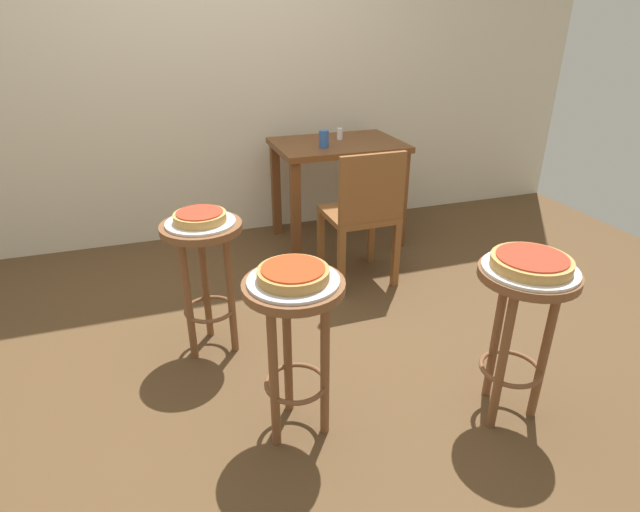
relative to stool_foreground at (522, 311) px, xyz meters
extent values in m
plane|color=brown|center=(-0.84, 0.78, -0.50)|extent=(6.00, 6.00, 0.00)
cube|color=beige|center=(-0.84, 2.43, 1.00)|extent=(6.00, 0.10, 3.00)
cylinder|color=brown|center=(0.00, 0.00, 0.16)|extent=(0.37, 0.37, 0.03)
cylinder|color=brown|center=(0.00, 0.12, -0.18)|extent=(0.04, 0.04, 0.64)
cylinder|color=brown|center=(-0.10, -0.06, -0.18)|extent=(0.04, 0.04, 0.64)
cylinder|color=brown|center=(0.10, -0.06, -0.18)|extent=(0.04, 0.04, 0.64)
torus|color=brown|center=(0.00, 0.00, -0.27)|extent=(0.25, 0.25, 0.02)
cylinder|color=silver|center=(0.00, 0.00, 0.19)|extent=(0.35, 0.35, 0.01)
cylinder|color=tan|center=(0.00, 0.00, 0.21)|extent=(0.30, 0.30, 0.04)
cylinder|color=#B23823|center=(0.00, 0.00, 0.23)|extent=(0.26, 0.26, 0.01)
cylinder|color=brown|center=(-0.86, 0.19, 0.16)|extent=(0.37, 0.37, 0.03)
cylinder|color=brown|center=(-0.86, 0.31, -0.18)|extent=(0.04, 0.04, 0.64)
cylinder|color=brown|center=(-0.96, 0.14, -0.18)|extent=(0.04, 0.04, 0.64)
cylinder|color=brown|center=(-0.76, 0.14, -0.18)|extent=(0.04, 0.04, 0.64)
torus|color=brown|center=(-0.86, 0.19, -0.27)|extent=(0.25, 0.25, 0.02)
cylinder|color=silver|center=(-0.86, 0.19, 0.19)|extent=(0.33, 0.33, 0.01)
cylinder|color=#B78442|center=(-0.86, 0.19, 0.21)|extent=(0.26, 0.26, 0.04)
cylinder|color=red|center=(-0.86, 0.19, 0.23)|extent=(0.23, 0.23, 0.01)
cylinder|color=brown|center=(-1.11, 0.87, 0.16)|extent=(0.37, 0.37, 0.03)
cylinder|color=brown|center=(-1.11, 0.98, -0.18)|extent=(0.04, 0.04, 0.64)
cylinder|color=brown|center=(-1.21, 0.81, -0.18)|extent=(0.04, 0.04, 0.64)
cylinder|color=brown|center=(-1.01, 0.81, -0.18)|extent=(0.04, 0.04, 0.64)
torus|color=brown|center=(-1.11, 0.87, -0.27)|extent=(0.25, 0.25, 0.02)
cylinder|color=silver|center=(-1.11, 0.87, 0.19)|extent=(0.32, 0.32, 0.01)
cylinder|color=tan|center=(-1.11, 0.87, 0.21)|extent=(0.24, 0.24, 0.04)
cylinder|color=#B23823|center=(-1.11, 0.87, 0.23)|extent=(0.21, 0.21, 0.01)
cube|color=brown|center=(-0.03, 1.96, 0.22)|extent=(0.88, 0.63, 0.04)
cube|color=brown|center=(-0.42, 1.70, -0.15)|extent=(0.06, 0.06, 0.69)
cube|color=brown|center=(0.36, 1.70, -0.15)|extent=(0.06, 0.06, 0.69)
cube|color=brown|center=(-0.42, 2.22, -0.15)|extent=(0.06, 0.06, 0.69)
cube|color=brown|center=(0.36, 2.22, -0.15)|extent=(0.06, 0.06, 0.69)
cylinder|color=#3360B2|center=(-0.17, 1.85, 0.29)|extent=(0.07, 0.07, 0.11)
cylinder|color=white|center=(0.01, 2.03, 0.28)|extent=(0.04, 0.04, 0.08)
cube|color=brown|center=(-0.12, 1.35, -0.07)|extent=(0.41, 0.41, 0.04)
cube|color=brown|center=(-0.12, 1.17, 0.15)|extent=(0.40, 0.04, 0.40)
cube|color=brown|center=(0.05, 1.53, -0.29)|extent=(0.04, 0.04, 0.42)
cube|color=brown|center=(-0.31, 1.53, -0.29)|extent=(0.04, 0.04, 0.42)
cube|color=brown|center=(0.06, 1.17, -0.29)|extent=(0.04, 0.04, 0.42)
cube|color=brown|center=(-0.30, 1.17, -0.29)|extent=(0.04, 0.04, 0.42)
camera|label=1|loc=(-1.29, -1.36, 1.05)|focal=28.73mm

